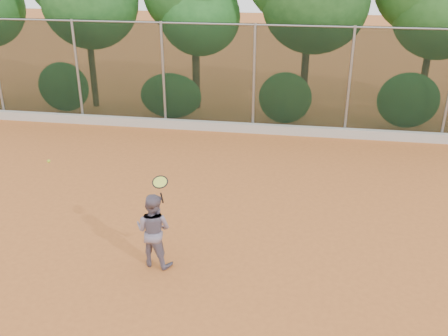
# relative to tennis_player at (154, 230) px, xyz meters

# --- Properties ---
(ground) EXTENTS (80.00, 80.00, 0.00)m
(ground) POSITION_rel_tennis_player_xyz_m (1.03, 0.94, -0.74)
(ground) COLOR #C3692E
(ground) RESTS_ON ground
(concrete_curb) EXTENTS (24.00, 0.20, 0.30)m
(concrete_curb) POSITION_rel_tennis_player_xyz_m (1.03, 7.76, -0.59)
(concrete_curb) COLOR #BBB7AD
(concrete_curb) RESTS_ON ground
(tennis_player) EXTENTS (0.83, 0.70, 1.49)m
(tennis_player) POSITION_rel_tennis_player_xyz_m (0.00, 0.00, 0.00)
(tennis_player) COLOR slate
(tennis_player) RESTS_ON ground
(chainlink_fence) EXTENTS (24.09, 0.09, 3.50)m
(chainlink_fence) POSITION_rel_tennis_player_xyz_m (1.03, 7.94, 1.12)
(chainlink_fence) COLOR black
(chainlink_fence) RESTS_ON ground
(tennis_racket) EXTENTS (0.31, 0.29, 0.57)m
(tennis_racket) POSITION_rel_tennis_player_xyz_m (0.21, -0.08, 1.02)
(tennis_racket) COLOR black
(tennis_racket) RESTS_ON ground
(tennis_ball_in_flight) EXTENTS (0.07, 0.07, 0.07)m
(tennis_ball_in_flight) POSITION_rel_tennis_player_xyz_m (-2.23, 0.52, 1.04)
(tennis_ball_in_flight) COLOR #A8C52C
(tennis_ball_in_flight) RESTS_ON ground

